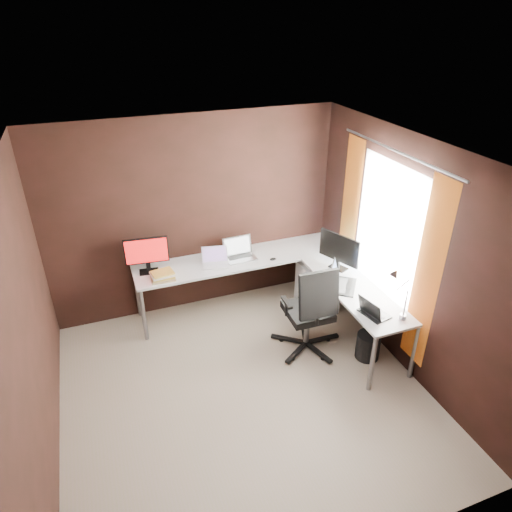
{
  "coord_description": "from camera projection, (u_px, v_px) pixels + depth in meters",
  "views": [
    {
      "loc": [
        -1.11,
        -3.29,
        3.54
      ],
      "look_at": [
        0.49,
        0.95,
        1.04
      ],
      "focal_mm": 32.0,
      "sensor_mm": 36.0,
      "label": 1
    }
  ],
  "objects": [
    {
      "name": "laptop_black_small",
      "position": [
        372.0,
        311.0,
        4.69
      ],
      "size": [
        0.27,
        0.34,
        0.2
      ],
      "rotation": [
        0.0,
        0.0,
        1.78
      ],
      "color": "black",
      "rests_on": "desk"
    },
    {
      "name": "desk_lamp",
      "position": [
        398.0,
        289.0,
        4.52
      ],
      "size": [
        0.18,
        0.21,
        0.53
      ],
      "rotation": [
        0.0,
        0.0,
        -0.04
      ],
      "color": "slate",
      "rests_on": "desk"
    },
    {
      "name": "laptop_black_big",
      "position": [
        340.0,
        282.0,
        5.17
      ],
      "size": [
        0.46,
        0.49,
        0.26
      ],
      "rotation": [
        0.0,
        0.0,
        0.93
      ],
      "color": "black",
      "rests_on": "desk"
    },
    {
      "name": "room",
      "position": [
        274.0,
        279.0,
        4.29
      ],
      "size": [
        3.6,
        3.6,
        2.5
      ],
      "color": "gray",
      "rests_on": "ground"
    },
    {
      "name": "office_chair",
      "position": [
        309.0,
        325.0,
        5.21
      ],
      "size": [
        0.63,
        0.63,
        1.13
      ],
      "rotation": [
        0.0,
        0.0,
        -0.04
      ],
      "color": "black",
      "rests_on": "ground"
    },
    {
      "name": "desk",
      "position": [
        281.0,
        274.0,
        5.53
      ],
      "size": [
        2.65,
        2.25,
        0.73
      ],
      "color": "white",
      "rests_on": "ground"
    },
    {
      "name": "mouse_corner",
      "position": [
        273.0,
        259.0,
        5.71
      ],
      "size": [
        0.09,
        0.06,
        0.03
      ],
      "primitive_type": "ellipsoid",
      "rotation": [
        0.0,
        0.0,
        -0.06
      ],
      "color": "black",
      "rests_on": "desk"
    },
    {
      "name": "monitor_right",
      "position": [
        339.0,
        250.0,
        5.41
      ],
      "size": [
        0.25,
        0.52,
        0.46
      ],
      "rotation": [
        0.0,
        0.0,
        1.98
      ],
      "color": "black",
      "rests_on": "desk"
    },
    {
      "name": "book_stack",
      "position": [
        163.0,
        276.0,
        5.32
      ],
      "size": [
        0.29,
        0.24,
        0.09
      ],
      "rotation": [
        0.0,
        0.0,
        0.06
      ],
      "color": "tan",
      "rests_on": "desk"
    },
    {
      "name": "wastebasket",
      "position": [
        368.0,
        346.0,
        5.16
      ],
      "size": [
        0.35,
        0.35,
        0.31
      ],
      "primitive_type": "cylinder",
      "rotation": [
        0.0,
        0.0,
        0.4
      ],
      "color": "black",
      "rests_on": "ground"
    },
    {
      "name": "laptop_silver",
      "position": [
        239.0,
        253.0,
        5.77
      ],
      "size": [
        0.39,
        0.28,
        0.25
      ],
      "rotation": [
        0.0,
        0.0,
        0.04
      ],
      "color": "silver",
      "rests_on": "desk"
    },
    {
      "name": "monitor_left",
      "position": [
        147.0,
        253.0,
        5.36
      ],
      "size": [
        0.51,
        0.17,
        0.45
      ],
      "rotation": [
        0.0,
        0.0,
        -0.11
      ],
      "color": "black",
      "rests_on": "desk"
    },
    {
      "name": "drawer_pedestal",
      "position": [
        318.0,
        286.0,
        5.99
      ],
      "size": [
        0.42,
        0.5,
        0.6
      ],
      "primitive_type": "cube",
      "color": "white",
      "rests_on": "ground"
    },
    {
      "name": "mouse_left",
      "position": [
        169.0,
        279.0,
        5.31
      ],
      "size": [
        0.09,
        0.07,
        0.03
      ],
      "primitive_type": "ellipsoid",
      "rotation": [
        0.0,
        0.0,
        -0.33
      ],
      "color": "black",
      "rests_on": "desk"
    },
    {
      "name": "laptop_white",
      "position": [
        215.0,
        261.0,
        5.61
      ],
      "size": [
        0.36,
        0.29,
        0.21
      ],
      "rotation": [
        0.0,
        0.0,
        -0.21
      ],
      "color": "white",
      "rests_on": "desk"
    }
  ]
}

